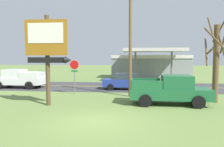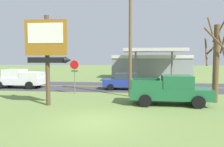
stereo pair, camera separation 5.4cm
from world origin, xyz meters
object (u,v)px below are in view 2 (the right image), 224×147
object	(u,v)px
bare_tree	(216,59)
pickup_white_on_road	(18,79)
pickup_green_parked_on_lawn	(170,90)
gas_station	(150,66)
car_blue_near_lane	(125,81)
motel_sign	(47,46)
utility_pole	(130,33)
stop_sign	(74,71)

from	to	relation	value
bare_tree	pickup_white_on_road	distance (m)	18.64
pickup_green_parked_on_lawn	bare_tree	bearing A→B (deg)	17.86
gas_station	pickup_green_parked_on_lawn	xyz separation A→B (m)	(-0.19, -20.16, -0.98)
pickup_white_on_road	car_blue_near_lane	distance (m)	11.13
gas_station	car_blue_near_lane	xyz separation A→B (m)	(-3.51, -13.58, -1.11)
motel_sign	pickup_green_parked_on_lawn	distance (m)	8.57
motel_sign	gas_station	distance (m)	22.93
utility_pole	pickup_green_parked_on_lawn	world-z (taller)	utility_pole
motel_sign	pickup_white_on_road	size ratio (longest dim) A/B	1.12
gas_station	pickup_white_on_road	bearing A→B (deg)	-137.15
motel_sign	pickup_white_on_road	bearing A→B (deg)	129.86
bare_tree	pickup_green_parked_on_lawn	world-z (taller)	bare_tree
motel_sign	stop_sign	bearing A→B (deg)	84.46
pickup_white_on_road	car_blue_near_lane	bearing A→B (deg)	0.00
motel_sign	pickup_white_on_road	distance (m)	10.52
utility_pole	pickup_white_on_road	xyz separation A→B (m)	(-11.72, 3.83, -4.16)
bare_tree	gas_station	xyz separation A→B (m)	(-3.04, 19.12, -1.06)
stop_sign	bare_tree	bearing A→B (deg)	-12.42
bare_tree	pickup_white_on_road	world-z (taller)	bare_tree
stop_sign	pickup_green_parked_on_lawn	size ratio (longest dim) A/B	0.56
stop_sign	utility_pole	distance (m)	5.74
bare_tree	gas_station	bearing A→B (deg)	99.03
bare_tree	pickup_white_on_road	size ratio (longest dim) A/B	1.18
car_blue_near_lane	motel_sign	bearing A→B (deg)	-120.91
car_blue_near_lane	stop_sign	bearing A→B (deg)	-143.02
pickup_green_parked_on_lawn	car_blue_near_lane	world-z (taller)	pickup_green_parked_on_lawn
gas_station	pickup_white_on_road	xyz separation A→B (m)	(-14.64, -13.58, -0.98)
pickup_white_on_road	stop_sign	bearing A→B (deg)	-24.56
bare_tree	gas_station	size ratio (longest dim) A/B	0.51
motel_sign	pickup_green_parked_on_lawn	size ratio (longest dim) A/B	1.11
motel_sign	stop_sign	world-z (taller)	motel_sign
gas_station	car_blue_near_lane	size ratio (longest dim) A/B	2.86
stop_sign	utility_pole	xyz separation A→B (m)	(4.79, -0.67, 3.10)
pickup_green_parked_on_lawn	motel_sign	bearing A→B (deg)	-171.52
gas_station	utility_pole	bearing A→B (deg)	-99.54
pickup_green_parked_on_lawn	car_blue_near_lane	bearing A→B (deg)	116.81
stop_sign	car_blue_near_lane	bearing A→B (deg)	36.98
stop_sign	utility_pole	bearing A→B (deg)	-7.91
stop_sign	gas_station	bearing A→B (deg)	65.26
motel_sign	car_blue_near_lane	bearing A→B (deg)	59.09
stop_sign	pickup_white_on_road	xyz separation A→B (m)	(-6.93, 3.16, -1.06)
bare_tree	car_blue_near_lane	distance (m)	8.85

